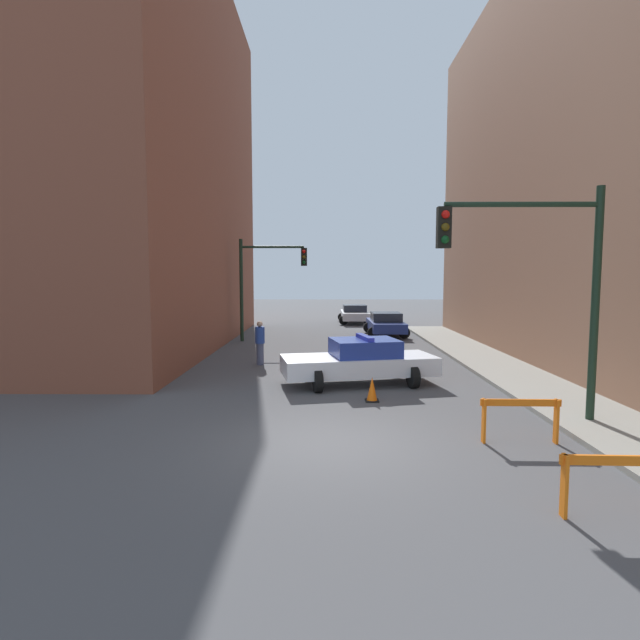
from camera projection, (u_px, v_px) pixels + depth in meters
name	position (u px, v px, depth m)	size (l,w,h in m)	color
ground_plane	(331.00, 442.00, 10.11)	(120.00, 120.00, 0.00)	#4C4C4F
sidewalk_right	(638.00, 440.00, 10.03)	(2.40, 44.00, 0.12)	gray
building_corner_left	(72.00, 156.00, 23.38)	(14.00, 20.00, 17.88)	brown
traffic_light_near	(544.00, 268.00, 11.02)	(3.64, 0.35, 5.20)	black
traffic_light_far	(263.00, 275.00, 25.31)	(3.44, 0.35, 5.20)	black
police_car	(360.00, 361.00, 15.45)	(4.98, 2.95, 1.52)	white
parked_car_near	(386.00, 324.00, 27.90)	(2.30, 4.31, 1.31)	navy
parked_car_mid	(354.00, 314.00, 35.20)	(2.30, 4.31, 1.31)	silver
pedestrian_crossing	(260.00, 342.00, 18.76)	(0.47, 0.47, 1.66)	#474C66
barrier_front	(618.00, 475.00, 6.89)	(1.60, 0.20, 0.90)	orange
barrier_mid	(520.00, 413.00, 10.00)	(1.60, 0.19, 0.90)	orange
traffic_cone	(372.00, 390.00, 13.35)	(0.36, 0.36, 0.66)	black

